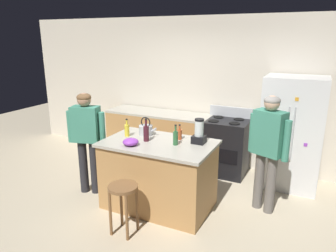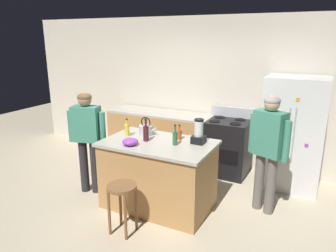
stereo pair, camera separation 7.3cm
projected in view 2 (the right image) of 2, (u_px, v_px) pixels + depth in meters
ground_plane at (159, 205)px, 4.53m from camera, size 14.00×14.00×0.00m
back_wall at (208, 92)px, 5.83m from camera, size 8.00×0.10×2.70m
kitchen_island at (158, 174)px, 4.40m from camera, size 1.51×0.94×0.96m
back_counter_run at (160, 136)px, 6.07m from camera, size 2.00×0.64×0.96m
refrigerator at (293, 134)px, 4.90m from camera, size 0.90×0.73×1.77m
stove_range at (226, 147)px, 5.48m from camera, size 0.76×0.65×1.14m
person_by_island_left at (87, 133)px, 4.69m from camera, size 0.59×0.32×1.56m
person_by_sink_right at (268, 144)px, 4.14m from camera, size 0.58×0.36×1.62m
bar_stool at (122, 196)px, 3.78m from camera, size 0.36×0.36×0.63m
blender_appliance at (199, 133)px, 4.18m from camera, size 0.17×0.17×0.33m
bottle_cooking_sauce at (179, 134)px, 4.35m from camera, size 0.06×0.06×0.22m
bottle_soda at (127, 130)px, 4.51m from camera, size 0.07×0.07×0.26m
bottle_olive_oil at (175, 138)px, 4.13m from camera, size 0.07×0.07×0.28m
bottle_wine at (146, 133)px, 4.28m from camera, size 0.08×0.08×0.32m
mixing_bowl at (130, 142)px, 4.13m from camera, size 0.21×0.21×0.09m
tea_kettle at (146, 130)px, 4.56m from camera, size 0.28×0.20×0.27m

